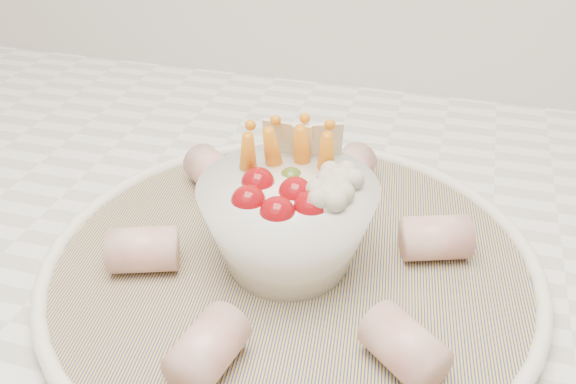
# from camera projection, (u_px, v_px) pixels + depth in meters

# --- Properties ---
(serving_platter) EXTENTS (0.44, 0.44, 0.02)m
(serving_platter) POSITION_uv_depth(u_px,v_px,m) (291.00, 265.00, 0.51)
(serving_platter) COLOR navy
(serving_platter) RESTS_ON kitchen_counter
(veggie_bowl) EXTENTS (0.13, 0.13, 0.11)m
(veggie_bowl) POSITION_uv_depth(u_px,v_px,m) (289.00, 219.00, 0.48)
(veggie_bowl) COLOR white
(veggie_bowl) RESTS_ON serving_platter
(cured_meat_rolls) EXTENTS (0.27, 0.30, 0.04)m
(cured_meat_rolls) POSITION_uv_depth(u_px,v_px,m) (291.00, 244.00, 0.50)
(cured_meat_rolls) COLOR #C35F59
(cured_meat_rolls) RESTS_ON serving_platter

